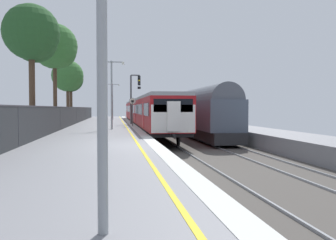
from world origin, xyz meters
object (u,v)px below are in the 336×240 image
at_px(speed_limit_sign, 133,108).
at_px(background_tree_centre, 68,77).
at_px(freight_train_adjacent_track, 176,111).
at_px(background_tree_back, 71,80).
at_px(signal_gantry, 134,93).
at_px(commuter_train_at_platform, 144,112).
at_px(background_tree_right, 56,48).
at_px(platform_lamp_far, 113,98).
at_px(platform_lamp_mid, 112,89).
at_px(background_tree_left, 33,36).
at_px(platform_lamp_near, 102,7).

bearing_deg(speed_limit_sign, background_tree_centre, 122.04).
distance_m(freight_train_adjacent_track, background_tree_centre, 13.56).
relative_size(background_tree_centre, background_tree_back, 0.97).
bearing_deg(freight_train_adjacent_track, background_tree_centre, 175.88).
bearing_deg(signal_gantry, commuter_train_at_platform, 69.92).
xyz_separation_m(background_tree_centre, background_tree_right, (0.76, -13.45, 1.17)).
height_order(platform_lamp_far, background_tree_back, background_tree_back).
bearing_deg(freight_train_adjacent_track, platform_lamp_far, 131.39).
xyz_separation_m(commuter_train_at_platform, platform_lamp_mid, (-3.68, -12.92, 1.92)).
relative_size(freight_train_adjacent_track, platform_lamp_mid, 7.65).
bearing_deg(speed_limit_sign, background_tree_left, -129.59).
relative_size(speed_limit_sign, background_tree_back, 0.34).
height_order(speed_limit_sign, background_tree_left, background_tree_left).
relative_size(commuter_train_at_platform, platform_lamp_mid, 7.57).
bearing_deg(platform_lamp_near, background_tree_back, 97.14).
bearing_deg(platform_lamp_far, platform_lamp_near, -90.00).
xyz_separation_m(platform_lamp_near, platform_lamp_far, (0.00, 46.31, 0.12)).
bearing_deg(commuter_train_at_platform, speed_limit_sign, -101.78).
distance_m(platform_lamp_mid, background_tree_right, 5.91).
distance_m(platform_lamp_mid, background_tree_back, 24.91).
height_order(platform_lamp_near, background_tree_right, background_tree_right).
xyz_separation_m(platform_lamp_near, background_tree_centre, (-5.23, 38.51, 2.41)).
distance_m(commuter_train_at_platform, speed_limit_sign, 9.05).
xyz_separation_m(signal_gantry, background_tree_back, (-8.12, 15.20, 2.42)).
relative_size(signal_gantry, background_tree_left, 0.62).
xyz_separation_m(commuter_train_at_platform, platform_lamp_far, (-3.68, 10.24, 1.82)).
height_order(commuter_train_at_platform, signal_gantry, signal_gantry).
relative_size(platform_lamp_near, background_tree_right, 0.58).
xyz_separation_m(speed_limit_sign, platform_lamp_mid, (-1.84, -4.06, 1.53)).
bearing_deg(background_tree_left, background_tree_right, 85.37).
relative_size(speed_limit_sign, background_tree_right, 0.30).
xyz_separation_m(speed_limit_sign, background_tree_back, (-7.75, 20.01, 3.98)).
xyz_separation_m(commuter_train_at_platform, speed_limit_sign, (-1.85, -8.85, 0.39)).
xyz_separation_m(speed_limit_sign, background_tree_centre, (-7.07, 11.30, 3.72)).
bearing_deg(signal_gantry, background_tree_right, -133.80).
relative_size(commuter_train_at_platform, signal_gantry, 7.89).
distance_m(freight_train_adjacent_track, background_tree_right, 18.20).
bearing_deg(platform_lamp_mid, background_tree_left, -140.04).
distance_m(platform_lamp_near, platform_lamp_mid, 23.15).
bearing_deg(commuter_train_at_platform, freight_train_adjacent_track, 20.70).
xyz_separation_m(platform_lamp_near, platform_lamp_mid, (-0.00, 23.15, 0.22)).
height_order(background_tree_left, background_tree_centre, background_tree_left).
xyz_separation_m(platform_lamp_mid, platform_lamp_far, (0.00, 23.15, -0.10)).
height_order(commuter_train_at_platform, platform_lamp_mid, platform_lamp_mid).
height_order(platform_lamp_near, platform_lamp_far, platform_lamp_far).
distance_m(freight_train_adjacent_track, platform_lamp_far, 11.75).
bearing_deg(freight_train_adjacent_track, signal_gantry, -134.61).
bearing_deg(platform_lamp_near, speed_limit_sign, 86.14).
relative_size(platform_lamp_near, platform_lamp_far, 0.96).
relative_size(speed_limit_sign, background_tree_centre, 0.35).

